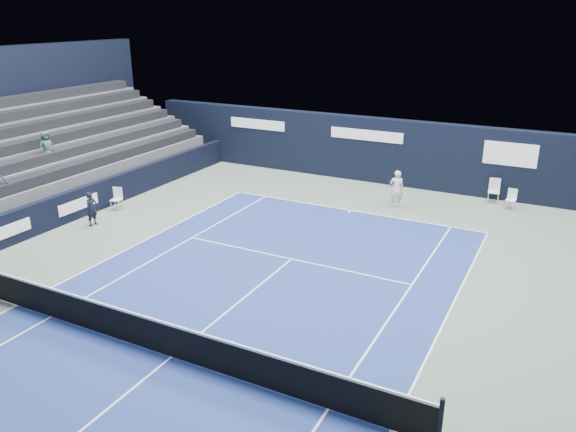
% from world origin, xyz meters
% --- Properties ---
extents(ground, '(48.00, 48.00, 0.00)m').
position_xyz_m(ground, '(0.00, 2.00, 0.00)').
color(ground, '#55655A').
rests_on(ground, ground).
extents(court_surface, '(10.97, 23.77, 0.01)m').
position_xyz_m(court_surface, '(0.00, 0.00, 0.00)').
color(court_surface, navy).
rests_on(court_surface, ground).
extents(folding_chair_back_a, '(0.52, 0.55, 1.06)m').
position_xyz_m(folding_chair_back_a, '(5.07, 15.82, 0.71)').
color(folding_chair_back_a, silver).
rests_on(folding_chair_back_a, ground).
extents(folding_chair_back_b, '(0.42, 0.41, 0.87)m').
position_xyz_m(folding_chair_back_b, '(5.87, 15.20, 0.49)').
color(folding_chair_back_b, white).
rests_on(folding_chair_back_b, ground).
extents(line_judge_chair, '(0.51, 0.50, 0.93)m').
position_xyz_m(line_judge_chair, '(-8.83, 7.60, 0.53)').
color(line_judge_chair, white).
rests_on(line_judge_chair, ground).
extents(line_judge, '(0.35, 0.50, 1.33)m').
position_xyz_m(line_judge, '(-8.33, 5.72, 0.67)').
color(line_judge, black).
rests_on(line_judge, ground).
extents(court_markings, '(11.03, 23.83, 0.00)m').
position_xyz_m(court_markings, '(0.00, 0.00, 0.01)').
color(court_markings, white).
rests_on(court_markings, court_surface).
extents(tennis_net, '(12.90, 0.10, 1.10)m').
position_xyz_m(tennis_net, '(0.00, 0.00, 0.51)').
color(tennis_net, black).
rests_on(tennis_net, ground).
extents(back_sponsor_wall, '(26.00, 0.63, 3.10)m').
position_xyz_m(back_sponsor_wall, '(0.01, 16.50, 1.55)').
color(back_sponsor_wall, black).
rests_on(back_sponsor_wall, ground).
extents(side_barrier_left, '(0.33, 22.00, 1.20)m').
position_xyz_m(side_barrier_left, '(-9.50, 5.97, 0.60)').
color(side_barrier_left, black).
rests_on(side_barrier_left, ground).
extents(spectator_stand, '(6.00, 18.00, 6.40)m').
position_xyz_m(spectator_stand, '(-13.27, 6.98, 1.96)').
color(spectator_stand, '#494A4C').
rests_on(spectator_stand, ground).
extents(tennis_player, '(0.68, 0.89, 1.60)m').
position_xyz_m(tennis_player, '(1.48, 13.25, 0.80)').
color(tennis_player, white).
rests_on(tennis_player, ground).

